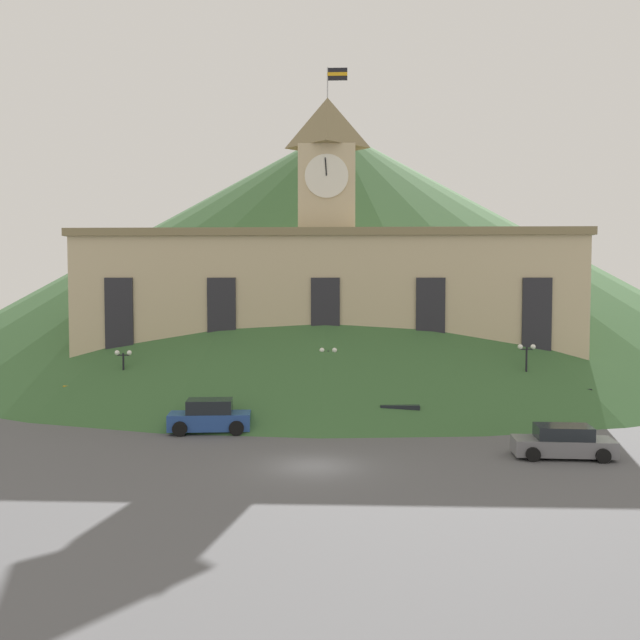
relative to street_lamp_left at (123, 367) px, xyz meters
name	(u,v)px	position (x,y,z in m)	size (l,w,h in m)	color
ground_plane	(314,466)	(14.55, -14.48, -3.33)	(160.00, 160.00, 0.00)	#565659
civic_building	(327,307)	(14.55, 7.72, 4.02)	(40.06, 9.99, 26.74)	#C6B289
banner_fence	(324,402)	(14.55, -0.78, -2.32)	(37.38, 0.12, 2.03)	gold
hillside_backdrop	(336,241)	(14.55, 43.76, 11.37)	(103.58, 103.58, 29.41)	#386033
street_lamp_left	(123,367)	(0.00, 0.00, 0.00)	(1.26, 0.36, 4.53)	black
street_lamp_right	(328,366)	(14.86, 0.00, 0.16)	(1.26, 0.36, 4.77)	black
street_lamp_far_left	(526,364)	(28.89, 0.00, 0.35)	(1.26, 0.36, 5.07)	black
car_green_wagon	(399,416)	(19.64, -4.39, -2.62)	(4.61, 2.14, 1.55)	#2D663D
car_blue_van	(210,417)	(7.59, -6.57, -2.37)	(5.28, 2.79, 2.10)	#284C99
car_gray_pickup	(563,443)	(27.95, -12.08, -2.52)	(5.38, 2.55, 1.75)	slate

